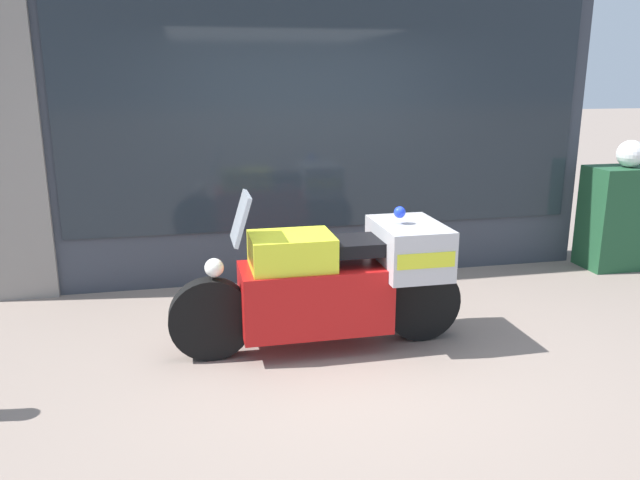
# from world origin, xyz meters

# --- Properties ---
(ground_plane) EXTENTS (60.00, 60.00, 0.00)m
(ground_plane) POSITION_xyz_m (0.00, 0.00, 0.00)
(ground_plane) COLOR gray
(shop_building) EXTENTS (6.12, 0.55, 3.41)m
(shop_building) POSITION_xyz_m (-0.34, 2.00, 1.71)
(shop_building) COLOR #333842
(shop_building) RESTS_ON ground
(window_display) EXTENTS (4.97, 0.30, 2.01)m
(window_display) POSITION_xyz_m (0.28, 2.03, 0.48)
(window_display) COLOR slate
(window_display) RESTS_ON ground
(paramedic_motorcycle) EXTENTS (2.26, 0.74, 1.24)m
(paramedic_motorcycle) POSITION_xyz_m (-0.04, 0.12, 0.55)
(paramedic_motorcycle) COLOR black
(paramedic_motorcycle) RESTS_ON ground
(utility_cabinet) EXTENTS (0.78, 0.48, 1.10)m
(utility_cabinet) POSITION_xyz_m (3.46, 1.50, 0.55)
(utility_cabinet) COLOR #1E4C2D
(utility_cabinet) RESTS_ON ground
(white_helmet) EXTENTS (0.29, 0.29, 0.29)m
(white_helmet) POSITION_xyz_m (3.45, 1.46, 1.24)
(white_helmet) COLOR white
(white_helmet) RESTS_ON utility_cabinet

